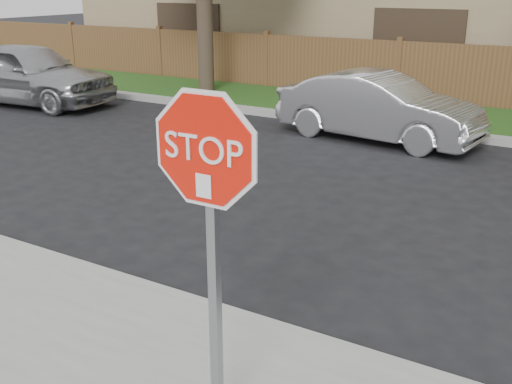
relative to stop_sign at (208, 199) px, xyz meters
The scene contains 4 objects.
ground 2.63m from the stop_sign, 51.82° to the left, with size 90.00×90.00×0.00m, color black.
stop_sign is the anchor object (origin of this frame).
sedan_far_left 13.49m from the stop_sign, 145.13° to the left, with size 1.91×4.74×1.62m, color #ADAEB2.
sedan_left 9.01m from the stop_sign, 102.30° to the left, with size 1.43×4.11×1.35m, color silver.
Camera 1 is at (0.83, -4.30, 3.10)m, focal length 42.00 mm.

